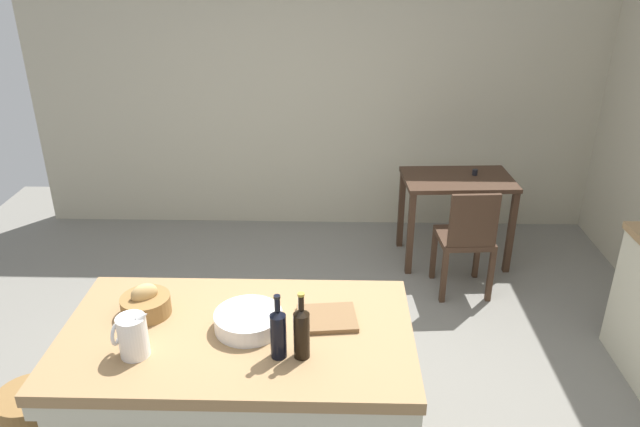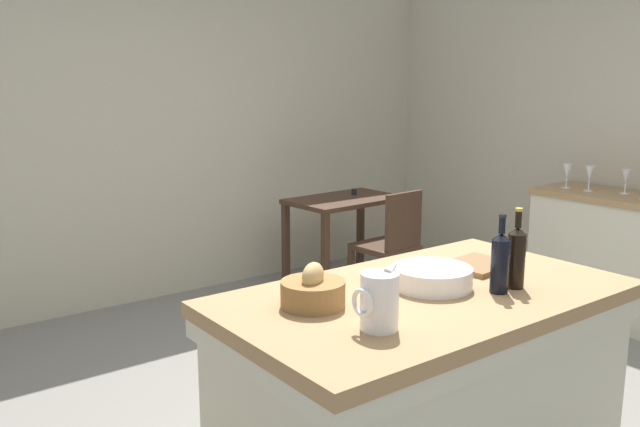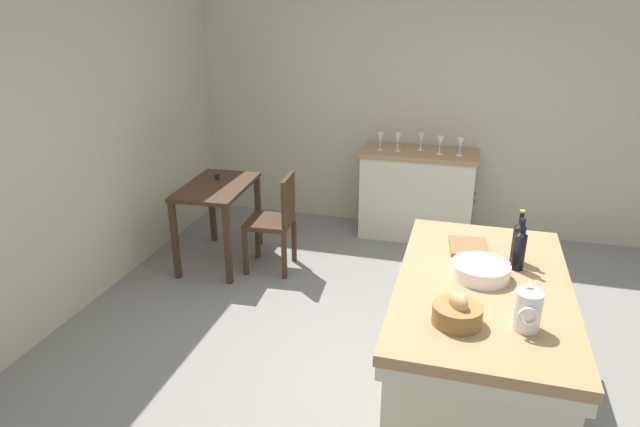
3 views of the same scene
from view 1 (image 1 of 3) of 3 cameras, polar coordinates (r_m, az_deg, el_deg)
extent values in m
plane|color=slate|center=(3.83, -0.98, -17.42)|extent=(6.76, 6.76, 0.00)
cube|color=#B2AA93|center=(5.58, 0.04, 11.62)|extent=(5.32, 0.12, 2.60)
cube|color=#99754C|center=(2.93, -7.88, -11.44)|extent=(1.67, 0.94, 0.06)
cube|color=beige|center=(2.97, -7.80, -12.53)|extent=(1.65, 0.92, 0.08)
cube|color=beige|center=(3.21, -7.41, -17.82)|extent=(1.59, 0.86, 0.82)
cube|color=#3D281C|center=(5.12, 13.00, 3.18)|extent=(0.93, 0.61, 0.04)
cube|color=#3D281C|center=(4.96, 8.60, -1.96)|extent=(0.05, 0.05, 0.72)
cube|color=#3D281C|center=(5.17, 17.69, -1.76)|extent=(0.05, 0.05, 0.72)
cube|color=#3D281C|center=(5.40, 7.74, 0.38)|extent=(0.05, 0.05, 0.72)
cube|color=#3D281C|center=(5.59, 16.16, 0.47)|extent=(0.05, 0.05, 0.72)
cylinder|color=black|center=(5.18, 14.52, 3.82)|extent=(0.04, 0.04, 0.05)
cube|color=#3D281C|center=(4.77, 13.55, -2.27)|extent=(0.43, 0.43, 0.04)
cube|color=#3D281C|center=(4.52, 14.43, -0.68)|extent=(0.36, 0.06, 0.42)
cube|color=#3D281C|center=(5.08, 14.72, -3.70)|extent=(0.04, 0.04, 0.44)
cube|color=#3D281C|center=(4.99, 10.76, -3.85)|extent=(0.04, 0.04, 0.44)
cube|color=#3D281C|center=(4.78, 15.91, -5.74)|extent=(0.04, 0.04, 0.44)
cube|color=#3D281C|center=(4.69, 11.70, -5.95)|extent=(0.04, 0.04, 0.44)
cylinder|color=white|center=(2.80, -17.35, -11.10)|extent=(0.13, 0.13, 0.20)
cone|color=white|center=(2.73, -16.46, -9.34)|extent=(0.07, 0.04, 0.06)
torus|color=white|center=(2.82, -18.85, -10.82)|extent=(0.02, 0.10, 0.10)
cylinder|color=white|center=(2.90, -6.81, -10.08)|extent=(0.32, 0.32, 0.08)
cylinder|color=olive|center=(3.09, -16.22, -8.39)|extent=(0.24, 0.24, 0.10)
ellipsoid|color=tan|center=(3.06, -16.37, -7.31)|extent=(0.15, 0.13, 0.10)
cube|color=brown|center=(2.95, 0.67, -9.94)|extent=(0.31, 0.26, 0.02)
cylinder|color=black|center=(2.67, -1.68, -11.53)|extent=(0.07, 0.07, 0.22)
cone|color=black|center=(2.59, -1.71, -9.31)|extent=(0.07, 0.07, 0.03)
cylinder|color=black|center=(2.57, -1.73, -8.34)|extent=(0.03, 0.03, 0.08)
cylinder|color=#B29933|center=(2.55, -1.74, -7.72)|extent=(0.03, 0.03, 0.01)
cylinder|color=black|center=(2.67, -3.99, -11.55)|extent=(0.07, 0.07, 0.21)
cone|color=black|center=(2.61, -4.06, -9.43)|extent=(0.07, 0.07, 0.03)
cylinder|color=black|center=(2.58, -4.10, -8.50)|extent=(0.03, 0.03, 0.08)
cylinder|color=black|center=(2.56, -4.12, -7.91)|extent=(0.03, 0.03, 0.01)
cylinder|color=olive|center=(3.84, -25.60, -17.06)|extent=(0.36, 0.36, 0.33)
camera|label=2|loc=(2.53, -68.08, -11.77)|focal=37.37mm
camera|label=3|loc=(4.15, -53.55, 12.37)|focal=31.14mm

